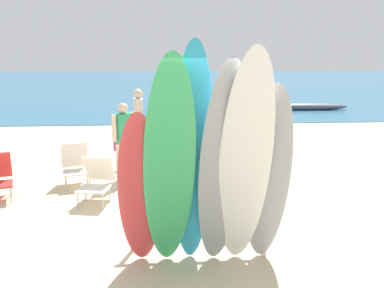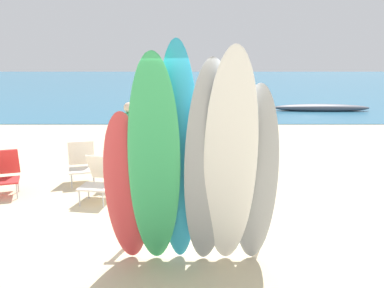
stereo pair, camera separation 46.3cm
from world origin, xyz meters
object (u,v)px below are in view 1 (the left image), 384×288
at_px(beachgoer_by_water, 175,133).
at_px(beach_chair_striped, 75,163).
at_px(surfboard_grey_3, 222,172).
at_px(surfboard_teal_2, 192,163).
at_px(surfboard_grey_5, 268,180).
at_px(beachgoer_strolling, 206,116).
at_px(surfboard_red_0, 140,194).
at_px(surfboard_white_4, 245,168).
at_px(beachgoer_near_rack, 139,119).
at_px(beach_chair_red, 97,178).
at_px(surfboard_green_1, 169,171).
at_px(surfboard_rack, 200,215).
at_px(beachgoer_midbeach, 124,136).
at_px(beachgoer_photographing, 198,111).
at_px(distant_boat, 301,107).

height_order(beachgoer_by_water, beach_chair_striped, beachgoer_by_water).
distance_m(surfboard_grey_3, beach_chair_striped, 4.39).
bearing_deg(surfboard_teal_2, beachgoer_by_water, 91.54).
height_order(surfboard_grey_5, beachgoer_strolling, surfboard_grey_5).
bearing_deg(surfboard_red_0, surfboard_white_4, -11.30).
relative_size(beachgoer_near_rack, beach_chair_striped, 2.06).
relative_size(surfboard_grey_3, beach_chair_red, 3.28).
xyz_separation_m(surfboard_green_1, beachgoer_near_rack, (-0.65, 5.56, -0.31)).
bearing_deg(beach_chair_striped, surfboard_white_4, -70.30).
height_order(surfboard_green_1, surfboard_white_4, surfboard_white_4).
distance_m(surfboard_rack, beachgoer_near_rack, 4.95).
height_order(surfboard_red_0, surfboard_teal_2, surfboard_teal_2).
bearing_deg(surfboard_red_0, beachgoer_by_water, 79.61).
distance_m(surfboard_teal_2, surfboard_grey_5, 0.89).
xyz_separation_m(surfboard_grey_5, beach_chair_striped, (-2.91, 3.53, -0.71)).
distance_m(surfboard_grey_5, beach_chair_striped, 4.62).
bearing_deg(surfboard_teal_2, beachgoer_midbeach, 106.30).
height_order(surfboard_red_0, beachgoer_photographing, surfboard_red_0).
xyz_separation_m(surfboard_rack, surfboard_green_1, (-0.41, -0.75, 0.83)).
xyz_separation_m(beachgoer_by_water, beach_chair_striped, (-1.95, -0.18, -0.54)).
bearing_deg(surfboard_red_0, beachgoer_midbeach, 95.20).
distance_m(beachgoer_near_rack, beachgoer_strolling, 1.91).
distance_m(surfboard_white_4, beachgoer_midbeach, 4.36).
bearing_deg(beach_chair_striped, surfboard_green_1, -79.50).
height_order(surfboard_rack, beachgoer_by_water, beachgoer_by_water).
distance_m(surfboard_rack, surfboard_red_0, 1.10).
bearing_deg(surfboard_grey_5, surfboard_rack, 142.80).
height_order(surfboard_rack, surfboard_white_4, surfboard_white_4).
relative_size(surfboard_rack, beachgoer_photographing, 1.28).
distance_m(surfboard_grey_3, beach_chair_red, 3.27).
bearing_deg(distant_boat, beach_chair_red, -123.30).
distance_m(beachgoer_midbeach, beachgoer_strolling, 3.12).
bearing_deg(beachgoer_near_rack, beach_chair_red, 166.13).
bearing_deg(beachgoer_by_water, beachgoer_midbeach, -57.05).
distance_m(surfboard_white_4, beachgoer_photographing, 7.73).
xyz_separation_m(surfboard_grey_3, beachgoer_strolling, (0.48, 6.39, -0.36)).
relative_size(surfboard_red_0, beachgoer_photographing, 1.43).
height_order(surfboard_green_1, distant_boat, surfboard_green_1).
xyz_separation_m(surfboard_green_1, beach_chair_red, (-1.22, 2.61, -0.87)).
bearing_deg(surfboard_red_0, surfboard_teal_2, -4.78).
xyz_separation_m(surfboard_grey_5, beachgoer_by_water, (-0.96, 3.70, -0.16)).
relative_size(surfboard_grey_3, beachgoer_midbeach, 1.70).
xyz_separation_m(beachgoer_photographing, beachgoer_near_rack, (-1.61, -2.12, 0.13)).
height_order(surfboard_teal_2, beachgoer_photographing, surfboard_teal_2).
distance_m(surfboard_grey_3, distant_boat, 14.83).
bearing_deg(surfboard_grey_5, beachgoer_photographing, 96.91).
xyz_separation_m(surfboard_grey_5, beachgoer_near_rack, (-1.77, 5.47, -0.16)).
xyz_separation_m(surfboard_teal_2, distant_boat, (5.83, 13.63, -1.20)).
height_order(beachgoer_strolling, beach_chair_red, beachgoer_strolling).
distance_m(surfboard_red_0, beachgoer_strolling, 6.43).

